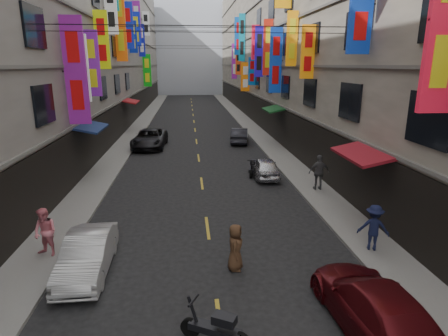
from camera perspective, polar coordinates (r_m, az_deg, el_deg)
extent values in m
cube|color=slate|center=(39.09, -13.31, 5.61)|extent=(2.00, 90.00, 0.12)
cube|color=slate|center=(39.30, 4.39, 6.03)|extent=(2.00, 90.00, 0.12)
cube|color=gray|center=(39.94, -23.23, 18.63)|extent=(10.00, 90.00, 19.00)
cube|color=black|center=(39.02, -14.83, 7.63)|extent=(0.12, 85.50, 3.00)
cube|color=#66635E|center=(38.84, -14.99, 10.12)|extent=(0.16, 90.00, 0.14)
cube|color=#66635E|center=(38.70, -15.33, 14.83)|extent=(0.16, 90.00, 0.14)
cube|color=#66635E|center=(38.82, -15.69, 19.55)|extent=(0.16, 90.00, 0.14)
cube|color=#B0A493|center=(40.35, 13.62, 19.36)|extent=(10.00, 90.00, 19.00)
cube|color=black|center=(39.26, 5.81, 8.11)|extent=(0.12, 85.50, 3.00)
cube|color=#66635E|center=(39.08, 5.86, 10.58)|extent=(0.16, 90.00, 0.14)
cube|color=#66635E|center=(38.94, 6.00, 15.28)|extent=(0.16, 90.00, 0.14)
cube|color=#66635E|center=(39.07, 6.14, 19.97)|extent=(0.16, 90.00, 0.14)
cube|color=silver|center=(88.31, -5.32, 18.35)|extent=(18.00, 8.00, 22.00)
cube|color=#F61734|center=(12.62, 30.64, 18.90)|extent=(0.94, 0.18, 5.12)
cylinder|color=black|center=(12.65, 30.83, 18.86)|extent=(1.04, 0.08, 0.08)
cube|color=#0D31A1|center=(17.40, 20.24, 22.44)|extent=(0.96, 0.18, 3.91)
cylinder|color=black|center=(17.42, 20.40, 22.41)|extent=(1.06, 0.08, 0.08)
cube|color=#731577|center=(21.14, -21.68, 13.52)|extent=(1.10, 0.18, 5.40)
cylinder|color=black|center=(21.16, -21.82, 13.51)|extent=(1.20, 0.08, 0.08)
cube|color=white|center=(23.01, -20.86, 13.99)|extent=(0.75, 0.18, 3.67)
cylinder|color=black|center=(23.02, -20.98, 13.98)|extent=(0.85, 0.08, 0.08)
cube|color=orange|center=(23.76, 12.64, 16.87)|extent=(0.81, 0.18, 3.08)
cylinder|color=black|center=(23.78, 12.76, 16.86)|extent=(0.91, 0.08, 0.08)
cube|color=#711B97|center=(25.09, -19.46, 14.77)|extent=(0.90, 0.18, 3.93)
cylinder|color=black|center=(25.10, -19.57, 14.76)|extent=(1.00, 0.08, 0.08)
cube|color=#FF9B0E|center=(27.45, 10.30, 18.79)|extent=(0.74, 0.18, 3.61)
cylinder|color=black|center=(27.46, 10.41, 18.79)|extent=(0.84, 0.08, 0.08)
cube|color=#C8DB0B|center=(28.39, -18.10, 18.05)|extent=(0.93, 0.18, 3.85)
cylinder|color=black|center=(28.40, -18.21, 18.04)|extent=(1.03, 0.08, 0.08)
cube|color=#0E38AD|center=(31.37, 7.88, 15.90)|extent=(0.97, 0.18, 5.05)
cylinder|color=black|center=(31.38, 7.97, 15.89)|extent=(1.07, 0.08, 0.08)
cube|color=white|center=(32.81, -16.86, 22.35)|extent=(0.92, 0.18, 3.92)
cylinder|color=black|center=(32.81, -16.96, 22.34)|extent=(1.02, 0.08, 0.08)
cube|color=red|center=(34.93, 6.68, 17.76)|extent=(0.81, 0.18, 4.74)
cylinder|color=black|center=(34.94, 6.76, 17.76)|extent=(0.91, 0.08, 0.08)
cube|color=#FF5E0E|center=(36.34, -15.57, 20.49)|extent=(0.96, 0.18, 6.45)
cylinder|color=black|center=(36.34, -15.65, 20.49)|extent=(1.06, 0.08, 0.08)
cube|color=#2210C2|center=(38.75, 5.37, 17.16)|extent=(0.87, 0.18, 4.74)
cylinder|color=black|center=(38.76, 5.44, 17.16)|extent=(0.97, 0.08, 0.08)
cube|color=#0F23BA|center=(40.89, -14.41, 20.29)|extent=(1.03, 0.18, 4.43)
cylinder|color=black|center=(40.90, -14.48, 20.28)|extent=(1.13, 0.08, 0.08)
cube|color=#F5173B|center=(41.31, 4.78, 18.54)|extent=(0.78, 0.18, 3.45)
cylinder|color=black|center=(41.31, 4.85, 18.54)|extent=(0.88, 0.08, 0.08)
cube|color=#0C4F9B|center=(42.95, 4.27, 14.49)|extent=(0.79, 0.18, 3.01)
cylinder|color=black|center=(42.95, 4.33, 14.49)|extent=(0.89, 0.08, 0.08)
cube|color=#0D259B|center=(44.51, -13.70, 18.84)|extent=(0.87, 0.18, 3.35)
cylinder|color=black|center=(44.52, -13.77, 18.84)|extent=(0.97, 0.08, 0.08)
cube|color=#1022C2|center=(47.06, -13.25, 19.89)|extent=(1.02, 0.18, 3.78)
cylinder|color=black|center=(47.06, -13.31, 19.89)|extent=(1.12, 0.08, 0.08)
cube|color=orange|center=(46.80, 3.26, 13.69)|extent=(1.06, 0.18, 3.43)
cylinder|color=black|center=(46.80, 3.32, 13.69)|extent=(1.16, 0.08, 0.08)
cube|color=#7F1886|center=(48.35, -13.18, 21.14)|extent=(0.97, 0.18, 4.12)
cylinder|color=black|center=(48.36, -13.25, 21.14)|extent=(1.07, 0.08, 0.08)
cube|color=#0D7E9E|center=(51.07, 2.75, 19.22)|extent=(0.80, 0.18, 5.84)
cylinder|color=black|center=(51.07, 2.80, 19.22)|extent=(0.90, 0.08, 0.08)
cube|color=#0D149B|center=(53.03, -12.43, 18.45)|extent=(0.81, 0.18, 4.08)
cylinder|color=black|center=(53.04, -12.49, 18.45)|extent=(0.91, 0.08, 0.08)
cube|color=blue|center=(53.12, 2.24, 19.43)|extent=(1.11, 0.18, 4.79)
cylinder|color=black|center=(53.13, 2.29, 19.43)|extent=(1.21, 0.08, 0.08)
cube|color=#D74214|center=(54.34, 2.19, 15.77)|extent=(0.77, 0.18, 3.34)
cylinder|color=black|center=(54.35, 2.24, 15.77)|extent=(0.87, 0.08, 0.08)
cube|color=#0D9213|center=(56.37, -11.64, 14.35)|extent=(1.11, 0.18, 4.49)
cylinder|color=black|center=(56.38, -11.69, 14.35)|extent=(1.21, 0.08, 0.08)
cube|color=silver|center=(59.09, -11.81, 20.75)|extent=(0.99, 0.18, 3.31)
cylinder|color=black|center=(59.09, -11.86, 20.75)|extent=(1.09, 0.08, 0.08)
cube|color=#801888|center=(58.77, 1.58, 15.95)|extent=(0.80, 0.18, 5.13)
cylinder|color=black|center=(58.77, 1.63, 15.95)|extent=(0.90, 0.08, 0.08)
cube|color=maroon|center=(16.19, 20.21, 2.09)|extent=(1.39, 3.20, 0.41)
cube|color=navy|center=(23.15, -19.59, 5.94)|extent=(1.39, 3.20, 0.41)
cube|color=#134A1E|center=(31.18, 7.56, 8.93)|extent=(1.39, 3.20, 0.41)
cube|color=maroon|center=(38.76, -14.03, 9.87)|extent=(1.39, 3.20, 0.41)
cylinder|color=black|center=(18.28, -3.57, 20.84)|extent=(14.00, 0.04, 0.04)
cylinder|color=black|center=(32.33, -4.56, 20.61)|extent=(14.00, 0.04, 0.04)
cylinder|color=black|center=(46.24, -4.89, 18.05)|extent=(14.00, 0.04, 0.04)
cube|color=gold|center=(10.46, -0.63, -22.78)|extent=(0.12, 2.20, 0.01)
cube|color=gold|center=(15.61, -2.53, -9.05)|extent=(0.12, 2.20, 0.01)
cube|color=gold|center=(21.21, -3.40, -2.33)|extent=(0.12, 2.20, 0.01)
cube|color=gold|center=(26.99, -3.89, 1.55)|extent=(0.12, 2.20, 0.01)
cube|color=gold|center=(32.84, -4.22, 4.06)|extent=(0.12, 2.20, 0.01)
cube|color=gold|center=(38.74, -4.44, 5.81)|extent=(0.12, 2.20, 0.01)
cube|color=gold|center=(44.67, -4.60, 7.09)|extent=(0.12, 2.20, 0.01)
cube|color=gold|center=(50.61, -4.73, 8.07)|extent=(0.12, 2.20, 0.01)
cube|color=gold|center=(56.56, -4.83, 8.85)|extent=(0.12, 2.20, 0.01)
cube|color=gold|center=(62.53, -4.92, 9.48)|extent=(0.12, 2.20, 0.01)
cube|color=gold|center=(68.50, -4.98, 10.00)|extent=(0.12, 2.20, 0.01)
cube|color=gold|center=(74.47, -5.04, 10.43)|extent=(0.12, 2.20, 0.01)
cylinder|color=black|center=(10.01, -5.13, -23.08)|extent=(0.50, 0.34, 0.50)
cube|color=black|center=(9.70, -1.44, -23.38)|extent=(1.29, 0.87, 0.18)
cube|color=black|center=(9.40, 0.05, -22.09)|extent=(0.64, 0.54, 0.22)
cylinder|color=black|center=(9.70, -4.64, -21.16)|extent=(0.35, 0.24, 0.88)
cylinder|color=black|center=(9.50, -4.69, -19.47)|extent=(0.29, 0.47, 0.06)
cylinder|color=black|center=(22.11, 4.14, -0.94)|extent=(0.26, 0.51, 0.50)
cylinder|color=black|center=(23.35, 4.57, -0.05)|extent=(0.26, 0.51, 0.50)
cube|color=black|center=(22.69, 4.37, -0.12)|extent=(0.67, 1.33, 0.18)
cube|color=black|center=(22.84, 4.47, 0.89)|extent=(0.47, 0.62, 0.22)
cylinder|color=black|center=(22.08, 4.20, 0.26)|extent=(0.18, 0.36, 0.88)
cylinder|color=black|center=(22.00, 4.21, 1.14)|extent=(0.50, 0.21, 0.06)
imported|color=silver|center=(13.02, -20.10, -12.25)|extent=(1.42, 3.87, 1.27)
imported|color=black|center=(30.78, -11.25, 4.42)|extent=(2.74, 5.43, 1.47)
imported|color=#590F14|center=(10.60, 21.96, -19.01)|extent=(2.15, 4.75, 1.35)
imported|color=silver|center=(22.30, 6.28, 0.08)|extent=(1.55, 3.56, 1.20)
imported|color=#26272E|center=(32.13, 2.38, 4.99)|extent=(2.00, 4.08, 1.29)
imported|color=pink|center=(14.27, -25.57, -8.84)|extent=(0.99, 0.86, 1.71)
imported|color=#131836|center=(14.33, 21.84, -8.39)|extent=(1.21, 0.93, 1.67)
imported|color=#4F4F51|center=(20.14, 14.28, -0.64)|extent=(1.11, 0.64, 1.87)
imported|color=#4F331F|center=(12.36, 1.74, -11.98)|extent=(0.67, 0.86, 1.57)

